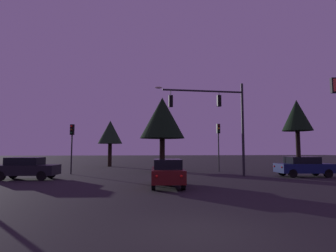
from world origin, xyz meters
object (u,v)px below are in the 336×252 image
at_px(traffic_light_corner_right, 72,139).
at_px(tree_left_far, 297,116).
at_px(traffic_signal_mast_arm, 218,112).
at_px(traffic_light_corner_left, 219,138).
at_px(tree_behind_sign, 162,118).
at_px(car_crossing_left, 304,166).
at_px(tree_center_horizon, 110,133).
at_px(car_crossing_right, 27,168).
at_px(car_nearside_lane, 167,172).

relative_size(traffic_light_corner_right, tree_left_far, 0.58).
relative_size(traffic_signal_mast_arm, traffic_light_corner_left, 1.62).
bearing_deg(tree_left_far, tree_behind_sign, -179.04).
bearing_deg(car_crossing_left, tree_center_horizon, 135.24).
bearing_deg(tree_left_far, car_crossing_right, -165.43).
bearing_deg(tree_left_far, traffic_signal_mast_arm, -150.44).
bearing_deg(tree_behind_sign, tree_center_horizon, 121.84).
relative_size(traffic_light_corner_left, car_crossing_left, 1.07).
xyz_separation_m(tree_behind_sign, tree_left_far, (14.11, 0.24, 0.45)).
distance_m(traffic_signal_mast_arm, tree_behind_sign, 6.78).
xyz_separation_m(traffic_light_corner_right, tree_center_horizon, (2.31, 11.12, 1.25)).
distance_m(car_crossing_left, tree_behind_sign, 12.86).
height_order(car_nearside_lane, tree_center_horizon, tree_center_horizon).
xyz_separation_m(car_crossing_left, tree_left_far, (3.93, 6.82, 4.76)).
height_order(car_nearside_lane, car_crossing_right, same).
distance_m(traffic_light_corner_left, car_crossing_right, 16.34).
relative_size(traffic_signal_mast_arm, traffic_light_corner_right, 1.74).
bearing_deg(car_crossing_right, car_crossing_left, -1.53).
xyz_separation_m(car_nearside_lane, car_crossing_left, (11.05, 4.51, 0.00)).
xyz_separation_m(traffic_signal_mast_arm, tree_left_far, (10.26, 5.82, 0.56)).
bearing_deg(car_crossing_right, car_nearside_lane, -28.78).
distance_m(traffic_light_corner_left, traffic_light_corner_right, 13.28).
xyz_separation_m(car_nearside_lane, car_crossing_right, (-9.20, 5.05, 0.00)).
bearing_deg(car_crossing_right, traffic_light_corner_left, 18.29).
height_order(traffic_light_corner_left, traffic_light_corner_right, traffic_light_corner_left).
xyz_separation_m(car_crossing_right, tree_left_far, (24.18, 6.28, 4.76)).
xyz_separation_m(traffic_signal_mast_arm, car_crossing_left, (6.33, -1.01, -4.20)).
distance_m(traffic_light_corner_left, car_crossing_left, 7.83).
relative_size(traffic_light_corner_right, car_crossing_left, 1.00).
bearing_deg(car_nearside_lane, car_crossing_left, 22.23).
height_order(tree_behind_sign, tree_left_far, tree_left_far).
height_order(traffic_light_corner_left, car_nearside_lane, traffic_light_corner_left).
height_order(car_nearside_lane, car_crossing_left, same).
bearing_deg(traffic_light_corner_left, car_crossing_right, -161.71).
xyz_separation_m(car_nearside_lane, tree_left_far, (14.98, 11.34, 4.77)).
xyz_separation_m(traffic_light_corner_left, car_nearside_lane, (-6.15, -10.13, -2.40)).
distance_m(traffic_light_corner_right, car_crossing_right, 5.06).
bearing_deg(car_crossing_right, traffic_light_corner_right, 62.44).
distance_m(car_nearside_lane, car_crossing_right, 10.50).
height_order(traffic_signal_mast_arm, car_crossing_right, traffic_signal_mast_arm).
bearing_deg(car_crossing_left, car_crossing_right, 178.47).
xyz_separation_m(traffic_light_corner_left, car_crossing_right, (-15.35, -5.07, -2.40)).
relative_size(traffic_signal_mast_arm, tree_left_far, 1.01).
bearing_deg(tree_left_far, traffic_light_corner_right, -174.20).
relative_size(traffic_signal_mast_arm, tree_center_horizon, 1.27).
relative_size(tree_left_far, tree_center_horizon, 1.26).
height_order(car_crossing_left, tree_center_horizon, tree_center_horizon).
xyz_separation_m(car_crossing_left, tree_center_horizon, (-15.83, 15.70, 3.45)).
bearing_deg(traffic_light_corner_left, car_nearside_lane, -121.25).
relative_size(car_nearside_lane, tree_center_horizon, 0.73).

